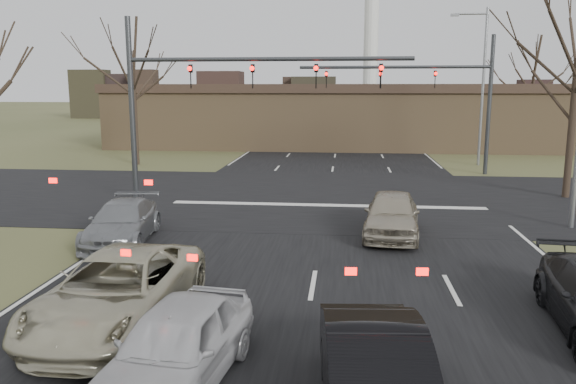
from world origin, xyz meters
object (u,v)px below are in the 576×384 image
object	(u,v)px
streetlight_right_far	(481,79)
car_silver_suv	(119,290)
mast_arm_near	(205,87)
car_black_hatch	(377,379)
mast_arm_far	(440,88)
building	(360,116)
car_white_sedan	(177,346)
car_silver_ahead	(392,214)
car_grey_ahead	(122,222)

from	to	relation	value
streetlight_right_far	car_silver_suv	xyz separation A→B (m)	(-13.32, -26.82, -4.81)
mast_arm_near	car_black_hatch	xyz separation A→B (m)	(6.54, -15.95, -4.34)
mast_arm_far	building	bearing A→B (deg)	105.58
streetlight_right_far	car_black_hatch	bearing A→B (deg)	-104.98
car_white_sedan	streetlight_right_far	bearing A→B (deg)	76.22
building	car_white_sedan	distance (m)	40.43
car_silver_suv	car_white_sedan	world-z (taller)	car_silver_suv
car_silver_ahead	car_white_sedan	bearing A→B (deg)	-107.05
streetlight_right_far	car_white_sedan	distance (m)	31.68
building	mast_arm_near	bearing A→B (deg)	-106.13
car_silver_suv	car_white_sedan	size ratio (longest dim) A/B	1.30
building	car_black_hatch	xyz separation A→B (m)	(-0.69, -40.95, -1.93)
mast_arm_near	car_white_sedan	world-z (taller)	mast_arm_near
building	car_silver_suv	bearing A→B (deg)	-99.01
streetlight_right_far	car_black_hatch	xyz separation A→B (m)	(-8.01, -29.95, -4.85)
mast_arm_near	streetlight_right_far	distance (m)	20.20
mast_arm_near	streetlight_right_far	world-z (taller)	streetlight_right_far
mast_arm_near	car_grey_ahead	bearing A→B (deg)	-101.09
car_silver_suv	car_black_hatch	size ratio (longest dim) A/B	1.24
building	mast_arm_far	size ratio (longest dim) A/B	3.81
mast_arm_near	car_silver_ahead	distance (m)	9.97
building	car_silver_suv	distance (m)	38.34
building	car_grey_ahead	size ratio (longest dim) A/B	9.21
car_silver_suv	car_grey_ahead	world-z (taller)	car_silver_suv
streetlight_right_far	car_silver_ahead	world-z (taller)	streetlight_right_far
car_white_sedan	building	bearing A→B (deg)	91.75
car_silver_ahead	car_grey_ahead	bearing A→B (deg)	-163.17
building	car_grey_ahead	xyz separation A→B (m)	(-8.50, -31.48, -2.00)
car_white_sedan	mast_arm_far	bearing A→B (deg)	79.42
mast_arm_near	streetlight_right_far	size ratio (longest dim) A/B	1.21
mast_arm_near	car_silver_ahead	size ratio (longest dim) A/B	2.69
mast_arm_far	car_silver_ahead	xyz separation A→B (m)	(-3.79, -14.76, -4.25)
streetlight_right_far	car_silver_ahead	size ratio (longest dim) A/B	2.22
building	streetlight_right_far	xyz separation A→B (m)	(7.32, -11.00, 2.92)
car_silver_suv	car_grey_ahead	size ratio (longest dim) A/B	1.21
building	mast_arm_far	xyz separation A→B (m)	(4.18, -15.00, 2.35)
building	car_grey_ahead	bearing A→B (deg)	-105.11
building	car_grey_ahead	distance (m)	32.67
car_grey_ahead	car_silver_ahead	xyz separation A→B (m)	(8.90, 1.72, 0.10)
car_black_hatch	car_silver_ahead	world-z (taller)	car_silver_ahead
building	car_white_sedan	size ratio (longest dim) A/B	9.91
car_black_hatch	car_grey_ahead	size ratio (longest dim) A/B	0.97
streetlight_right_far	mast_arm_far	bearing A→B (deg)	-128.11
car_white_sedan	car_silver_suv	bearing A→B (deg)	137.58
building	car_white_sedan	bearing A→B (deg)	-95.70
streetlight_right_far	building	bearing A→B (deg)	123.65
streetlight_right_far	car_grey_ahead	xyz separation A→B (m)	(-15.82, -20.48, -4.92)
car_silver_suv	car_white_sedan	distance (m)	3.08
car_white_sedan	car_grey_ahead	distance (m)	9.79
car_silver_suv	car_white_sedan	xyz separation A→B (m)	(1.99, -2.36, -0.04)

